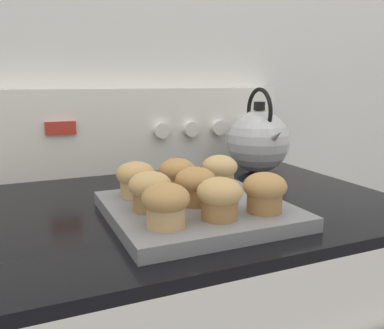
{
  "coord_description": "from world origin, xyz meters",
  "views": [
    {
      "loc": [
        -0.27,
        -0.37,
        1.12
      ],
      "look_at": [
        0.0,
        0.25,
        0.98
      ],
      "focal_mm": 38.0,
      "sensor_mm": 36.0,
      "label": 1
    }
  ],
  "objects_px": {
    "muffin_r2_c2": "(220,171)",
    "muffin_r0_c0": "(166,204)",
    "muffin_r1_c1": "(196,185)",
    "muffin_r2_c0": "(136,178)",
    "muffin_pan": "(197,210)",
    "muffin_r1_c0": "(150,190)",
    "tea_kettle": "(258,140)",
    "muffin_r0_c1": "(220,197)",
    "muffin_r2_c1": "(177,175)",
    "muffin_r0_c2": "(265,191)"
  },
  "relations": [
    {
      "from": "muffin_r2_c2",
      "to": "muffin_r0_c0",
      "type": "bearing_deg",
      "value": -136.3
    },
    {
      "from": "muffin_r1_c1",
      "to": "muffin_r2_c0",
      "type": "height_order",
      "value": "same"
    },
    {
      "from": "muffin_pan",
      "to": "muffin_r1_c0",
      "type": "bearing_deg",
      "value": -178.81
    },
    {
      "from": "muffin_r2_c2",
      "to": "tea_kettle",
      "type": "bearing_deg",
      "value": 40.82
    },
    {
      "from": "muffin_pan",
      "to": "muffin_r0_c1",
      "type": "bearing_deg",
      "value": -90.02
    },
    {
      "from": "muffin_r0_c0",
      "to": "muffin_r2_c1",
      "type": "distance_m",
      "value": 0.18
    },
    {
      "from": "muffin_r0_c1",
      "to": "muffin_r1_c1",
      "type": "xyz_separation_m",
      "value": [
        -0.0,
        0.08,
        0.0
      ]
    },
    {
      "from": "muffin_pan",
      "to": "muffin_r0_c0",
      "type": "xyz_separation_m",
      "value": [
        -0.08,
        -0.08,
        0.04
      ]
    },
    {
      "from": "muffin_r0_c2",
      "to": "muffin_r1_c0",
      "type": "height_order",
      "value": "same"
    },
    {
      "from": "muffin_r0_c1",
      "to": "muffin_r2_c1",
      "type": "xyz_separation_m",
      "value": [
        -0.0,
        0.16,
        0.0
      ]
    },
    {
      "from": "muffin_r0_c1",
      "to": "muffin_r0_c0",
      "type": "bearing_deg",
      "value": 179.53
    },
    {
      "from": "muffin_r2_c1",
      "to": "tea_kettle",
      "type": "relative_size",
      "value": 0.33
    },
    {
      "from": "muffin_r0_c2",
      "to": "muffin_r2_c0",
      "type": "distance_m",
      "value": 0.22
    },
    {
      "from": "muffin_r0_c0",
      "to": "tea_kettle",
      "type": "bearing_deg",
      "value": 42.19
    },
    {
      "from": "muffin_r0_c0",
      "to": "muffin_r2_c1",
      "type": "xyz_separation_m",
      "value": [
        0.08,
        0.16,
        0.0
      ]
    },
    {
      "from": "muffin_r2_c2",
      "to": "muffin_r2_c0",
      "type": "bearing_deg",
      "value": 178.87
    },
    {
      "from": "muffin_pan",
      "to": "muffin_r2_c0",
      "type": "height_order",
      "value": "muffin_r2_c0"
    },
    {
      "from": "tea_kettle",
      "to": "muffin_r1_c0",
      "type": "bearing_deg",
      "value": -145.31
    },
    {
      "from": "muffin_pan",
      "to": "tea_kettle",
      "type": "distance_m",
      "value": 0.37
    },
    {
      "from": "muffin_r1_c0",
      "to": "muffin_r2_c0",
      "type": "distance_m",
      "value": 0.08
    },
    {
      "from": "muffin_r0_c0",
      "to": "muffin_r0_c2",
      "type": "distance_m",
      "value": 0.16
    },
    {
      "from": "muffin_pan",
      "to": "muffin_r1_c0",
      "type": "height_order",
      "value": "muffin_r1_c0"
    },
    {
      "from": "muffin_pan",
      "to": "muffin_r2_c0",
      "type": "bearing_deg",
      "value": 134.23
    },
    {
      "from": "muffin_r0_c1",
      "to": "muffin_r2_c1",
      "type": "relative_size",
      "value": 1.0
    },
    {
      "from": "muffin_r1_c0",
      "to": "muffin_r1_c1",
      "type": "distance_m",
      "value": 0.08
    },
    {
      "from": "muffin_r1_c0",
      "to": "muffin_r1_c1",
      "type": "xyz_separation_m",
      "value": [
        0.08,
        0.0,
        0.0
      ]
    },
    {
      "from": "muffin_pan",
      "to": "muffin_r0_c1",
      "type": "height_order",
      "value": "muffin_r0_c1"
    },
    {
      "from": "muffin_r0_c0",
      "to": "muffin_r1_c1",
      "type": "xyz_separation_m",
      "value": [
        0.08,
        0.08,
        0.0
      ]
    },
    {
      "from": "muffin_r1_c1",
      "to": "muffin_r2_c2",
      "type": "distance_m",
      "value": 0.12
    },
    {
      "from": "muffin_r0_c1",
      "to": "tea_kettle",
      "type": "xyz_separation_m",
      "value": [
        0.27,
        0.32,
        0.02
      ]
    },
    {
      "from": "muffin_r2_c1",
      "to": "muffin_r1_c1",
      "type": "bearing_deg",
      "value": -90.08
    },
    {
      "from": "muffin_r2_c1",
      "to": "muffin_pan",
      "type": "bearing_deg",
      "value": -88.26
    },
    {
      "from": "muffin_pan",
      "to": "muffin_r1_c1",
      "type": "height_order",
      "value": "muffin_r1_c1"
    },
    {
      "from": "muffin_pan",
      "to": "muffin_r2_c2",
      "type": "xyz_separation_m",
      "value": [
        0.08,
        0.08,
        0.04
      ]
    },
    {
      "from": "muffin_r0_c0",
      "to": "muffin_r2_c0",
      "type": "bearing_deg",
      "value": 88.75
    },
    {
      "from": "muffin_r2_c1",
      "to": "muffin_r2_c2",
      "type": "height_order",
      "value": "same"
    },
    {
      "from": "muffin_r1_c0",
      "to": "muffin_r2_c2",
      "type": "relative_size",
      "value": 1.0
    },
    {
      "from": "muffin_pan",
      "to": "muffin_r0_c0",
      "type": "relative_size",
      "value": 4.23
    },
    {
      "from": "muffin_pan",
      "to": "muffin_r2_c2",
      "type": "distance_m",
      "value": 0.12
    },
    {
      "from": "muffin_pan",
      "to": "muffin_r2_c0",
      "type": "relative_size",
      "value": 4.23
    },
    {
      "from": "muffin_r2_c0",
      "to": "muffin_r0_c0",
      "type": "bearing_deg",
      "value": -91.25
    },
    {
      "from": "muffin_r1_c0",
      "to": "tea_kettle",
      "type": "bearing_deg",
      "value": 34.69
    },
    {
      "from": "muffin_r2_c2",
      "to": "muffin_pan",
      "type": "bearing_deg",
      "value": -136.64
    },
    {
      "from": "muffin_pan",
      "to": "muffin_r0_c1",
      "type": "xyz_separation_m",
      "value": [
        -0.0,
        -0.08,
        0.04
      ]
    },
    {
      "from": "muffin_r2_c0",
      "to": "muffin_r2_c1",
      "type": "distance_m",
      "value": 0.08
    },
    {
      "from": "muffin_r1_c1",
      "to": "muffin_r0_c1",
      "type": "bearing_deg",
      "value": -88.18
    },
    {
      "from": "muffin_r2_c2",
      "to": "muffin_r1_c1",
      "type": "bearing_deg",
      "value": -137.03
    },
    {
      "from": "muffin_r2_c0",
      "to": "tea_kettle",
      "type": "xyz_separation_m",
      "value": [
        0.35,
        0.16,
        0.02
      ]
    },
    {
      "from": "muffin_pan",
      "to": "muffin_r2_c1",
      "type": "height_order",
      "value": "muffin_r2_c1"
    },
    {
      "from": "muffin_r2_c1",
      "to": "muffin_r2_c0",
      "type": "bearing_deg",
      "value": 178.93
    }
  ]
}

